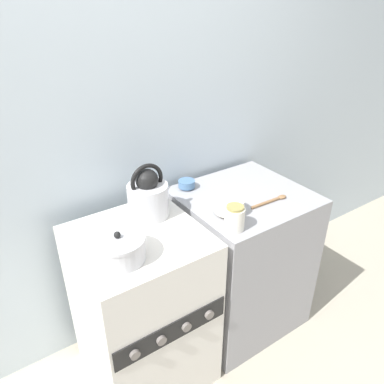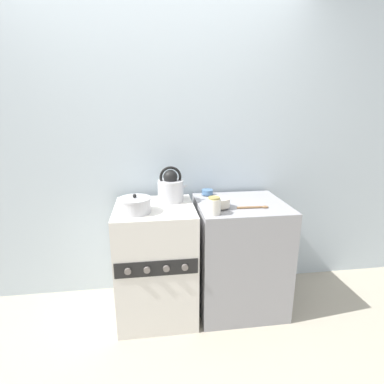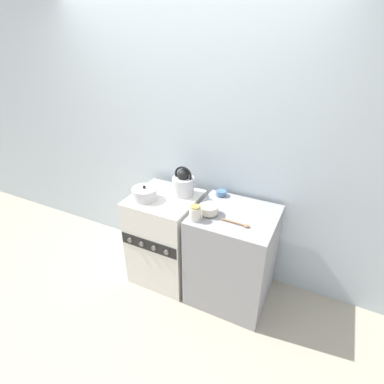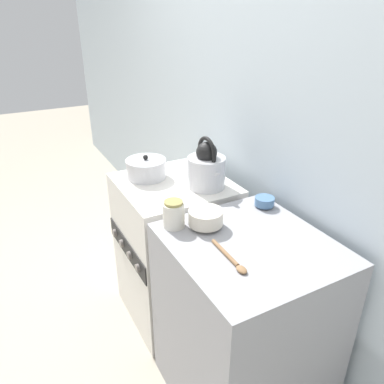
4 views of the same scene
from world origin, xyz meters
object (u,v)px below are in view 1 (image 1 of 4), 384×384
object	(u,v)px
kettle	(148,196)
enamel_bowl	(229,206)
small_ceramic_bowl	(187,184)
storage_jar	(235,218)
cooking_pot	(119,248)
stove	(143,308)

from	to	relation	value
kettle	enamel_bowl	xyz separation A→B (m)	(0.34, -0.20, -0.07)
small_ceramic_bowl	storage_jar	world-z (taller)	storage_jar
kettle	small_ceramic_bowl	world-z (taller)	kettle
storage_jar	cooking_pot	bearing A→B (deg)	170.60
cooking_pot	enamel_bowl	size ratio (longest dim) A/B	1.48
stove	storage_jar	bearing A→B (deg)	-25.39
enamel_bowl	small_ceramic_bowl	size ratio (longest dim) A/B	1.61
stove	storage_jar	distance (m)	0.67
stove	storage_jar	xyz separation A→B (m)	(0.40, -0.19, 0.50)
cooking_pot	storage_jar	size ratio (longest dim) A/B	1.83
enamel_bowl	small_ceramic_bowl	xyz separation A→B (m)	(-0.03, 0.34, -0.02)
kettle	small_ceramic_bowl	distance (m)	0.35
stove	enamel_bowl	xyz separation A→B (m)	(0.47, -0.07, 0.48)
enamel_bowl	cooking_pot	bearing A→B (deg)	-177.00
storage_jar	enamel_bowl	bearing A→B (deg)	60.82
stove	enamel_bowl	world-z (taller)	enamel_bowl
storage_jar	small_ceramic_bowl	bearing A→B (deg)	84.93
small_ceramic_bowl	kettle	bearing A→B (deg)	-155.83
small_ceramic_bowl	storage_jar	size ratio (longest dim) A/B	0.76
cooking_pot	stove	bearing A→B (deg)	38.19
small_ceramic_bowl	enamel_bowl	bearing A→B (deg)	-85.56
enamel_bowl	small_ceramic_bowl	distance (m)	0.34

